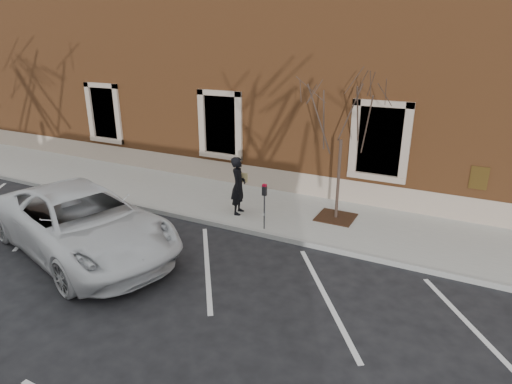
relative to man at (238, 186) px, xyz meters
The scene contains 10 objects.
ground 1.62m from the man, 48.93° to the right, with size 120.00×120.00×0.00m, color #28282B.
sidewalk_near 1.54m from the man, 47.36° to the left, with size 40.00×3.50×0.15m, color #B8B7AD.
curb_near 1.60m from the man, 50.46° to the right, with size 40.00×0.12×0.15m, color #9E9E99.
parking_stripes 3.38m from the man, 75.81° to the right, with size 28.00×4.40×0.01m, color silver, non-canonical shape.
building_civic 7.47m from the man, 83.47° to the left, with size 40.00×8.62×8.00m.
man is the anchor object (origin of this frame).
parking_meter 1.47m from the man, 29.67° to the right, with size 0.13×0.10×1.41m.
tree_grate 3.26m from the man, 19.72° to the left, with size 1.15×1.15×0.03m, color #381B11.
sapling 3.86m from the man, 19.72° to the left, with size 2.76×2.76×4.59m.
white_truck 4.75m from the man, 122.87° to the right, with size 2.90×6.28×1.75m, color silver.
Camera 1 is at (5.57, -10.33, 5.54)m, focal length 30.00 mm.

